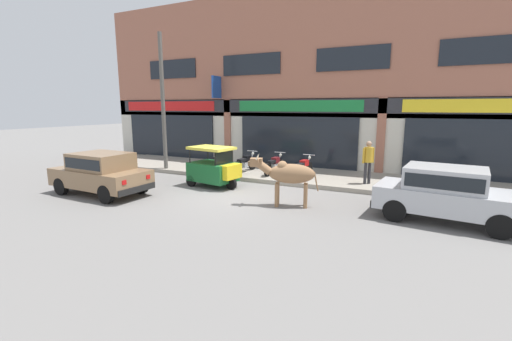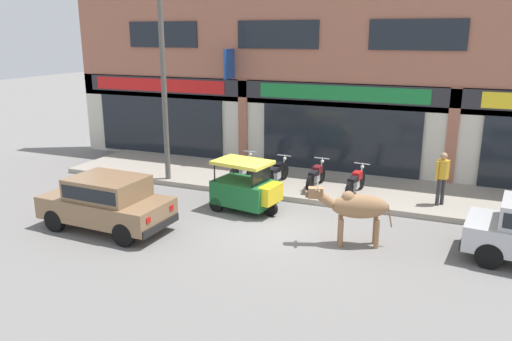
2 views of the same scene
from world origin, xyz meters
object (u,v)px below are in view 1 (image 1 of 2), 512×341
Objects in this scene: car_0 at (101,171)px; utility_pole at (163,102)px; pedestrian at (368,158)px; auto_rickshaw at (214,170)px; cow at (288,174)px; motorcycle_1 at (245,163)px; motorcycle_0 at (221,161)px; motorcycle_2 at (274,165)px; motorcycle_3 at (303,168)px; car_1 at (446,192)px.

car_0 is 4.97m from utility_pole.
car_0 is at bearing -148.50° from pedestrian.
auto_rickshaw is (2.86, 2.74, -0.15)m from car_0.
motorcycle_1 is at bearing 132.87° from cow.
utility_pole is (-0.82, 4.28, 2.39)m from car_0.
cow is 3.96m from pedestrian.
motorcycle_0 is 2.65m from motorcycle_2.
motorcycle_0 is at bearing 177.50° from motorcycle_3.
motorcycle_0 is at bearing 116.57° from auto_rickshaw.
motorcycle_1 is 1.00× the size of motorcycle_3.
auto_rickshaw is 2.90m from motorcycle_2.
car_0 is 10.76m from car_1.
motorcycle_3 is at bearing -2.50° from motorcycle_0.
utility_pole is at bearing 157.31° from auto_rickshaw.
motorcycle_2 is at bearing 118.65° from cow.
motorcycle_2 is (2.65, 0.03, 0.00)m from motorcycle_0.
pedestrian is at bearing -2.16° from motorcycle_0.
car_0 reaches higher than motorcycle_3.
auto_rickshaw is 1.15× the size of motorcycle_1.
motorcycle_3 is at bearing 40.18° from auto_rickshaw.
motorcycle_3 is (4.01, -0.17, 0.00)m from motorcycle_0.
motorcycle_1 is (0.07, 2.41, -0.10)m from auto_rickshaw.
pedestrian reaches higher than motorcycle_3.
motorcycle_1 is 2.69m from motorcycle_3.
car_0 is 0.60× the size of utility_pole.
car_0 is 2.02× the size of motorcycle_0.
car_1 is 2.33× the size of pedestrian.
motorcycle_2 is (4.26, 5.27, -0.26)m from car_0.
car_0 is 6.79m from motorcycle_2.
motorcycle_0 is at bearing 72.94° from car_0.
car_0 is at bearing -136.23° from auto_rickshaw.
cow is at bearing 13.22° from car_0.
utility_pole is (-8.97, -0.72, 2.05)m from pedestrian.
car_1 is 5.85m from motorcycle_3.
car_0 and car_1 have the same top height.
cow is at bearing -173.45° from car_1.
motorcycle_1 is 5.26m from pedestrian.
auto_rickshaw is 5.77m from pedestrian.
utility_pole reaches higher than motorcycle_0.
motorcycle_2 is (-6.31, 3.30, -0.26)m from car_1.
motorcycle_0 and motorcycle_3 have the same top height.
car_1 reaches higher than motorcycle_0.
motorcycle_3 is 1.13× the size of pedestrian.
car_1 is 8.28m from motorcycle_1.
cow reaches higher than motorcycle_3.
car_1 reaches higher than motorcycle_3.
utility_pole is (-5.08, -0.99, 2.65)m from motorcycle_2.
utility_pole is (-11.40, 2.30, 2.39)m from car_1.
motorcycle_2 is at bearing 11.06° from utility_pole.
car_0 is at bearing -79.16° from utility_pole.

